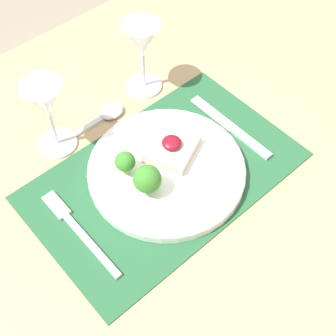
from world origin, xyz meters
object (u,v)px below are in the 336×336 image
object	(u,v)px
dinner_plate	(166,170)
wine_glass_near	(142,44)
wine_glass_far	(46,105)
fork	(76,227)
knife	(235,131)
spoon	(103,117)

from	to	relation	value
dinner_plate	wine_glass_near	bearing A→B (deg)	60.12
wine_glass_far	dinner_plate	bearing A→B (deg)	-60.79
fork	wine_glass_near	world-z (taller)	wine_glass_near
fork	wine_glass_far	bearing A→B (deg)	66.40
knife	spoon	bearing A→B (deg)	132.04
knife	dinner_plate	bearing A→B (deg)	177.37
knife	fork	bearing A→B (deg)	176.69
wine_glass_near	wine_glass_far	distance (m)	0.23
dinner_plate	knife	distance (m)	0.17
wine_glass_near	wine_glass_far	xyz separation A→B (m)	(-0.23, -0.01, -0.00)
dinner_plate	fork	world-z (taller)	dinner_plate
fork	knife	bearing A→B (deg)	-3.83
fork	wine_glass_far	size ratio (longest dim) A/B	1.33
fork	wine_glass_far	distance (m)	0.22
fork	knife	distance (m)	0.36
fork	wine_glass_far	world-z (taller)	wine_glass_far
knife	wine_glass_near	world-z (taller)	wine_glass_near
dinner_plate	spoon	size ratio (longest dim) A/B	1.52
spoon	wine_glass_far	distance (m)	0.15
dinner_plate	wine_glass_near	xyz separation A→B (m)	(0.12, 0.21, 0.10)
dinner_plate	knife	xyz separation A→B (m)	(0.17, -0.01, -0.01)
wine_glass_near	wine_glass_far	bearing A→B (deg)	-177.32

